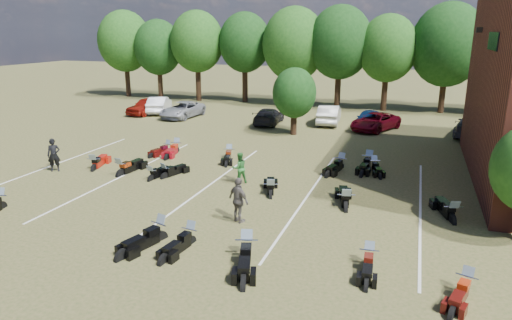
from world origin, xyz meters
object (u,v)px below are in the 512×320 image
at_px(car_0, 147,106).
at_px(person_black, 54,155).
at_px(motorcycle_7, 94,170).
at_px(person_green, 239,168).
at_px(motorcycle_14, 168,152).
at_px(car_4, 368,118).
at_px(person_grey, 239,200).
at_px(motorcycle_3, 190,244).

xyz_separation_m(car_0, person_black, (4.96, -17.16, 0.15)).
bearing_deg(motorcycle_7, car_0, -83.09).
bearing_deg(person_green, motorcycle_14, -73.41).
bearing_deg(car_0, car_4, 10.07).
xyz_separation_m(person_green, motorcycle_14, (-6.53, 4.10, -0.81)).
distance_m(car_0, car_4, 19.92).
bearing_deg(person_grey, motorcycle_7, 7.14).
bearing_deg(car_4, motorcycle_14, -121.67).
xyz_separation_m(person_black, motorcycle_3, (11.14, -5.56, -0.91)).
bearing_deg(motorcycle_14, car_4, 60.65).
bearing_deg(person_grey, motorcycle_14, -17.92).
bearing_deg(motorcycle_14, motorcycle_7, -99.55).
relative_size(car_0, motorcycle_7, 1.92).
distance_m(person_grey, motorcycle_7, 10.96).
distance_m(person_green, motorcycle_14, 7.75).
height_order(person_green, motorcycle_7, person_green).
relative_size(person_green, motorcycle_3, 0.75).
height_order(car_0, person_black, person_black).
height_order(person_green, motorcycle_3, person_green).
height_order(person_black, person_grey, person_grey).
distance_m(car_4, person_grey, 21.37).
distance_m(car_4, person_green, 17.23).
distance_m(car_0, person_black, 17.86).
xyz_separation_m(person_green, person_grey, (1.76, -4.57, 0.13)).
bearing_deg(motorcycle_14, car_0, 139.42).
xyz_separation_m(person_black, person_grey, (12.08, -3.12, 0.02)).
bearing_deg(person_green, motorcycle_3, 55.33).
bearing_deg(person_black, person_grey, -50.16).
xyz_separation_m(car_4, person_grey, (-2.86, -21.17, 0.27)).
height_order(person_black, person_green, person_black).
bearing_deg(motorcycle_14, motorcycle_3, -44.21).
bearing_deg(motorcycle_7, motorcycle_3, 129.36).
bearing_deg(car_0, person_green, -38.28).
bearing_deg(car_4, person_black, -119.57).
xyz_separation_m(car_0, motorcycle_14, (8.76, -11.60, -0.77)).
relative_size(motorcycle_3, motorcycle_7, 0.92).
relative_size(car_4, person_green, 2.44).
distance_m(person_green, motorcycle_3, 7.10).
distance_m(person_black, person_green, 10.43).
height_order(person_black, motorcycle_14, person_black).
bearing_deg(person_green, car_4, -146.79).
bearing_deg(person_grey, motorcycle_3, 97.20).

